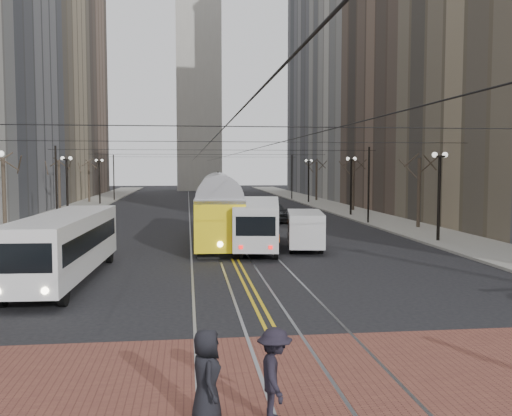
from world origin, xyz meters
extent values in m
plane|color=black|center=(0.00, 0.00, 0.00)|extent=(260.00, 260.00, 0.00)
cube|color=gray|center=(-15.00, 45.00, 0.07)|extent=(5.00, 140.00, 0.15)
cube|color=gray|center=(15.00, 45.00, 0.07)|extent=(5.00, 140.00, 0.15)
cube|color=brown|center=(0.00, -4.00, 0.01)|extent=(25.00, 6.00, 0.01)
cube|color=gray|center=(0.00, 45.00, 0.00)|extent=(4.80, 130.00, 0.02)
cube|color=gold|center=(0.00, 45.00, 0.01)|extent=(0.42, 130.00, 0.01)
cube|color=gray|center=(-27.50, 66.00, 26.00)|extent=(20.00, 20.00, 52.00)
cube|color=brown|center=(-25.50, 86.00, 20.00)|extent=(16.00, 20.00, 40.00)
cube|color=brown|center=(25.50, 46.00, 17.00)|extent=(16.00, 20.00, 34.00)
cube|color=#A8A69E|center=(27.50, 66.00, 26.00)|extent=(20.00, 20.00, 52.00)
cube|color=slate|center=(25.50, 86.00, 20.00)|extent=(16.00, 20.00, 40.00)
cube|color=#B2AFA5|center=(0.00, 102.00, 28.00)|extent=(9.00, 9.00, 56.00)
cylinder|color=black|center=(-13.70, 38.00, 2.80)|extent=(0.20, 0.20, 5.60)
cylinder|color=black|center=(-13.70, 58.00, 2.80)|extent=(0.20, 0.20, 5.60)
cylinder|color=black|center=(13.70, 18.00, 2.80)|extent=(0.20, 0.20, 5.60)
cylinder|color=black|center=(13.70, 38.00, 2.80)|extent=(0.20, 0.20, 5.60)
cylinder|color=black|center=(13.70, 58.00, 2.80)|extent=(0.20, 0.20, 5.60)
cylinder|color=#382D23|center=(-15.70, 26.00, 2.80)|extent=(0.28, 0.28, 5.60)
cylinder|color=#382D23|center=(-15.70, 44.00, 2.80)|extent=(0.28, 0.28, 5.60)
cylinder|color=#382D23|center=(-15.70, 62.00, 2.80)|extent=(0.28, 0.28, 5.60)
cylinder|color=#382D23|center=(15.70, 26.00, 2.80)|extent=(0.28, 0.28, 5.60)
cylinder|color=#382D23|center=(15.70, 44.00, 2.80)|extent=(0.28, 0.28, 5.60)
cylinder|color=#382D23|center=(15.70, 62.00, 2.80)|extent=(0.28, 0.28, 5.60)
cylinder|color=black|center=(-1.50, 45.00, 6.00)|extent=(0.03, 120.00, 0.03)
cylinder|color=black|center=(1.50, 45.00, 6.00)|extent=(0.03, 120.00, 0.03)
cylinder|color=black|center=(-12.90, 30.00, 3.30)|extent=(0.16, 0.16, 6.60)
cylinder|color=black|center=(-12.90, 66.00, 3.30)|extent=(0.16, 0.16, 6.60)
cylinder|color=black|center=(12.90, 30.00, 3.30)|extent=(0.16, 0.16, 6.60)
cylinder|color=black|center=(12.90, 66.00, 3.30)|extent=(0.16, 0.16, 6.60)
cube|color=silver|center=(-7.75, 8.07, 1.44)|extent=(2.90, 11.64, 2.89)
cube|color=yellow|center=(-0.50, 19.71, 1.73)|extent=(3.34, 14.75, 3.45)
cube|color=silver|center=(1.80, 16.99, 1.43)|extent=(4.03, 11.17, 2.85)
cube|color=silver|center=(4.41, 15.74, 1.14)|extent=(2.73, 5.38, 2.27)
imported|color=#393C40|center=(5.16, 33.09, 0.86)|extent=(2.85, 5.32, 1.72)
imported|color=black|center=(-2.16, -6.50, 0.94)|extent=(0.68, 0.97, 1.86)
imported|color=black|center=(-0.84, -6.50, 0.93)|extent=(0.72, 1.21, 1.84)
camera|label=1|loc=(-2.49, -17.15, 4.97)|focal=40.00mm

